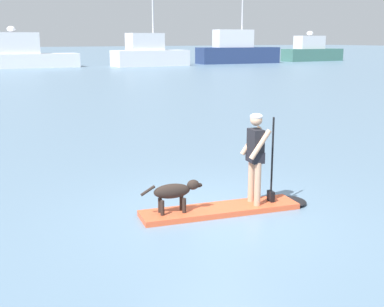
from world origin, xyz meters
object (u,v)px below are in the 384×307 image
object	(u,v)px
moored_boat_starboard	(312,51)
moored_boat_outer	(19,55)
moored_boat_port	(149,54)
dog	(175,192)
moored_boat_far_starboard	(237,51)
paddleboard	(231,208)
person_paddler	(256,152)

from	to	relation	value
moored_boat_starboard	moored_boat_outer	bearing A→B (deg)	175.50
moored_boat_outer	moored_boat_port	distance (m)	14.33
dog	moored_boat_outer	size ratio (longest dim) A/B	0.09
moored_boat_starboard	moored_boat_far_starboard	bearing A→B (deg)	-178.43
paddleboard	moored_boat_far_starboard	size ratio (longest dim) A/B	0.25
dog	moored_boat_port	world-z (taller)	moored_boat_port
paddleboard	moored_boat_outer	bearing A→B (deg)	82.15
moored_boat_outer	moored_boat_far_starboard	distance (m)	26.70
paddleboard	moored_boat_port	size ratio (longest dim) A/B	0.29
moored_boat_port	moored_boat_far_starboard	bearing A→B (deg)	0.42
person_paddler	moored_boat_port	distance (m)	50.51
dog	person_paddler	bearing A→B (deg)	-11.68
moored_boat_outer	moored_boat_starboard	size ratio (longest dim) A/B	1.30
dog	moored_boat_port	xyz separation A→B (m)	(21.79, 45.95, 0.95)
moored_boat_port	moored_boat_far_starboard	distance (m)	12.60
person_paddler	moored_boat_starboard	bearing A→B (deg)	45.27
paddleboard	person_paddler	size ratio (longest dim) A/B	1.94
person_paddler	moored_boat_starboard	world-z (taller)	moored_boat_starboard
dog	moored_boat_starboard	xyz separation A→B (m)	(47.80, 46.41, 0.86)
person_paddler	paddleboard	bearing A→B (deg)	168.32
moored_boat_outer	moored_boat_port	world-z (taller)	moored_boat_port
moored_boat_outer	moored_boat_far_starboard	world-z (taller)	moored_boat_far_starboard
paddleboard	person_paddler	bearing A→B (deg)	-11.68
moored_boat_outer	moored_boat_far_starboard	bearing A→B (deg)	-7.55
paddleboard	moored_boat_outer	size ratio (longest dim) A/B	0.27
moored_boat_outer	moored_boat_starboard	bearing A→B (deg)	-4.50
person_paddler	moored_boat_far_starboard	xyz separation A→B (m)	(32.87, 46.36, 0.55)
moored_boat_port	moored_boat_starboard	xyz separation A→B (m)	(26.01, 0.46, -0.09)
person_paddler	dog	distance (m)	1.66
moored_boat_outer	moored_boat_far_starboard	size ratio (longest dim) A/B	0.95
paddleboard	moored_boat_port	bearing A→B (deg)	65.82
person_paddler	dog	xyz separation A→B (m)	(-1.52, 0.31, -0.59)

